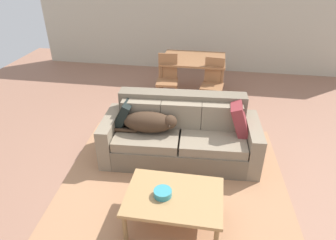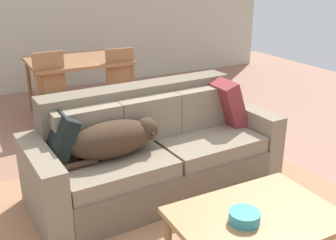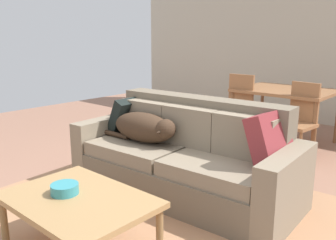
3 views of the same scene
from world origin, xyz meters
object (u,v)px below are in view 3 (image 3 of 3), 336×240
(bowl_on_coffee_table, at_px, (65,189))
(dining_table, at_px, (286,94))
(dining_chair_near_left, at_px, (237,107))
(dining_chair_near_right, at_px, (299,118))
(couch, at_px, (186,158))
(throw_pillow_by_right_arm, at_px, (271,140))
(coffee_table, at_px, (78,204))
(throw_pillow_by_left_arm, at_px, (127,116))
(dog_on_left_cushion, at_px, (145,128))

(bowl_on_coffee_table, relative_size, dining_table, 0.15)
(dining_chair_near_left, distance_m, dining_chair_near_right, 0.86)
(couch, height_order, dining_chair_near_right, dining_chair_near_right)
(throw_pillow_by_right_arm, height_order, dining_table, throw_pillow_by_right_arm)
(throw_pillow_by_right_arm, height_order, coffee_table, throw_pillow_by_right_arm)
(coffee_table, bearing_deg, throw_pillow_by_left_arm, 125.24)
(dining_chair_near_right, bearing_deg, dining_table, 134.89)
(throw_pillow_by_left_arm, xyz_separation_m, coffee_table, (0.90, -1.27, -0.26))
(throw_pillow_by_right_arm, bearing_deg, coffee_table, -117.25)
(dog_on_left_cushion, height_order, throw_pillow_by_right_arm, throw_pillow_by_right_arm)
(bowl_on_coffee_table, distance_m, dining_chair_near_right, 3.04)
(throw_pillow_by_right_arm, height_order, dining_chair_near_left, dining_chair_near_left)
(bowl_on_coffee_table, xyz_separation_m, dining_table, (-0.00, 3.54, 0.23))
(coffee_table, xyz_separation_m, dining_chair_near_left, (-0.57, 2.98, 0.15))
(coffee_table, xyz_separation_m, dining_chair_near_right, (0.30, 2.99, 0.13))
(dog_on_left_cushion, relative_size, coffee_table, 0.85)
(throw_pillow_by_right_arm, distance_m, bowl_on_coffee_table, 1.63)
(dog_on_left_cushion, height_order, bowl_on_coffee_table, dog_on_left_cushion)
(couch, bearing_deg, dining_table, 87.25)
(dining_table, xyz_separation_m, dining_chair_near_right, (0.42, -0.53, -0.18))
(dog_on_left_cushion, relative_size, throw_pillow_by_left_arm, 2.17)
(couch, bearing_deg, bowl_on_coffee_table, -94.35)
(couch, distance_m, coffee_table, 1.28)
(throw_pillow_by_right_arm, bearing_deg, throw_pillow_by_left_arm, -176.63)
(throw_pillow_by_right_arm, xyz_separation_m, coffee_table, (-0.70, -1.37, -0.28))
(couch, bearing_deg, dining_chair_near_right, 73.76)
(dog_on_left_cushion, height_order, coffee_table, dog_on_left_cushion)
(dining_table, height_order, dining_chair_near_right, dining_chair_near_right)
(dining_table, bearing_deg, couch, -89.38)
(dining_chair_near_left, bearing_deg, throw_pillow_by_left_arm, -105.54)
(couch, height_order, dog_on_left_cushion, couch)
(dining_table, height_order, dining_chair_near_left, dining_chair_near_left)
(throw_pillow_by_right_arm, distance_m, dining_chair_near_left, 2.06)
(dog_on_left_cushion, distance_m, coffee_table, 1.26)
(throw_pillow_by_left_arm, xyz_separation_m, dining_chair_near_right, (1.20, 1.71, -0.13))
(couch, xyz_separation_m, bowl_on_coffee_table, (-0.02, -1.30, 0.11))
(bowl_on_coffee_table, distance_m, dining_table, 3.54)
(coffee_table, distance_m, dining_chair_near_left, 3.04)
(throw_pillow_by_right_arm, relative_size, dining_table, 0.36)
(dining_chair_near_right, bearing_deg, coffee_table, -88.99)
(dog_on_left_cushion, xyz_separation_m, dining_chair_near_left, (-0.07, 1.85, -0.07))
(dining_table, relative_size, dining_chair_near_right, 1.34)
(dog_on_left_cushion, height_order, dining_table, dining_table)
(throw_pillow_by_left_arm, relative_size, dining_chair_near_right, 0.43)
(dog_on_left_cushion, xyz_separation_m, bowl_on_coffee_table, (0.38, -1.16, -0.15))
(throw_pillow_by_left_arm, bearing_deg, throw_pillow_by_right_arm, 3.37)
(throw_pillow_by_left_arm, relative_size, dining_chair_near_left, 0.41)
(throw_pillow_by_left_arm, bearing_deg, coffee_table, -54.76)
(couch, bearing_deg, dining_chair_near_left, 102.07)
(throw_pillow_by_left_arm, distance_m, bowl_on_coffee_table, 1.52)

